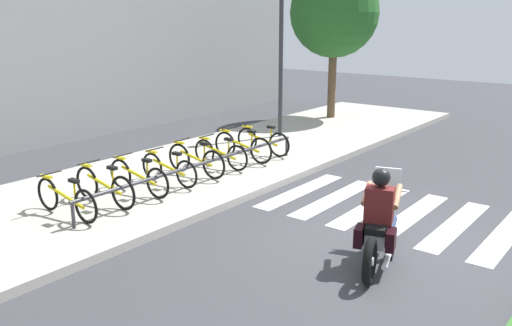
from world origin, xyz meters
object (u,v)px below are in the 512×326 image
(bicycle_2, at_px, (138,177))
(tree_near_rack, at_px, (334,13))
(bicycle_3, at_px, (169,169))
(bicycle_7, at_px, (263,141))
(bicycle_6, at_px, (243,146))
(bike_rack, at_px, (202,164))
(rider, at_px, (380,209))
(street_lamp, at_px, (281,50))
(bicycle_1, at_px, (104,186))
(bicycle_0, at_px, (66,198))
(bicycle_4, at_px, (196,160))
(bicycle_5, at_px, (220,154))
(motorcycle, at_px, (379,231))

(bicycle_2, height_order, tree_near_rack, tree_near_rack)
(bicycle_3, xyz_separation_m, bicycle_7, (3.23, -0.00, 0.01))
(bicycle_2, distance_m, bicycle_6, 3.23)
(bicycle_2, xyz_separation_m, tree_near_rack, (9.72, 1.31, 3.13))
(bike_rack, relative_size, tree_near_rack, 1.22)
(rider, height_order, bike_rack, rider)
(street_lamp, bearing_deg, bicycle_7, -156.08)
(bicycle_1, bearing_deg, street_lamp, 7.53)
(bicycle_0, distance_m, bike_rack, 2.88)
(rider, xyz_separation_m, bicycle_4, (1.33, 4.93, -0.34))
(bicycle_7, xyz_separation_m, bike_rack, (-2.83, -0.55, 0.08))
(bicycle_0, bearing_deg, bicycle_6, -0.01)
(bicycle_5, xyz_separation_m, tree_near_rack, (7.29, 1.31, 3.14))
(bicycle_0, height_order, tree_near_rack, tree_near_rack)
(bicycle_2, relative_size, bicycle_5, 1.06)
(rider, distance_m, bicycle_1, 5.06)
(bicycle_5, distance_m, bicycle_7, 1.62)
(motorcycle, bearing_deg, bicycle_0, 111.88)
(bicycle_0, distance_m, bicycle_2, 1.62)
(street_lamp, bearing_deg, bicycle_2, -171.49)
(bicycle_5, xyz_separation_m, bicycle_6, (0.81, -0.00, 0.02))
(bicycle_5, bearing_deg, street_lamp, 13.94)
(bicycle_7, distance_m, street_lamp, 3.08)
(bicycle_2, relative_size, bicycle_7, 1.04)
(bicycle_5, bearing_deg, bicycle_6, -0.03)
(bicycle_7, height_order, street_lamp, street_lamp)
(bicycle_0, distance_m, bicycle_3, 2.42)
(rider, xyz_separation_m, tree_near_rack, (9.43, 6.24, 2.78))
(rider, xyz_separation_m, bicycle_0, (-1.90, 4.93, -0.35))
(bicycle_7, bearing_deg, tree_near_rack, 13.02)
(bike_rack, bearing_deg, bicycle_3, 126.05)
(rider, bearing_deg, bicycle_6, 59.10)
(bicycle_2, xyz_separation_m, bicycle_5, (2.42, 0.00, -0.01))
(bicycle_0, relative_size, tree_near_rack, 0.33)
(bike_rack, bearing_deg, bicycle_0, 168.89)
(bicycle_2, bearing_deg, bicycle_0, 179.98)
(bicycle_3, relative_size, street_lamp, 0.37)
(bicycle_6, distance_m, street_lamp, 3.67)
(street_lamp, bearing_deg, bicycle_6, -162.33)
(bicycle_0, relative_size, bicycle_1, 1.01)
(motorcycle, height_order, bicycle_1, motorcycle)
(bicycle_2, distance_m, bicycle_7, 4.04)
(bicycle_5, xyz_separation_m, bicycle_7, (1.62, -0.00, 0.01))
(bicycle_0, bearing_deg, tree_near_rack, 6.60)
(bicycle_6, xyz_separation_m, bicycle_7, (0.81, 0.00, -0.01))
(bicycle_3, xyz_separation_m, bicycle_6, (2.42, -0.00, 0.02))
(bicycle_6, bearing_deg, rider, -120.90)
(bike_rack, bearing_deg, bicycle_4, 53.90)
(motorcycle, bearing_deg, bicycle_7, 53.12)
(motorcycle, xyz_separation_m, bicycle_3, (0.45, 4.91, 0.01))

